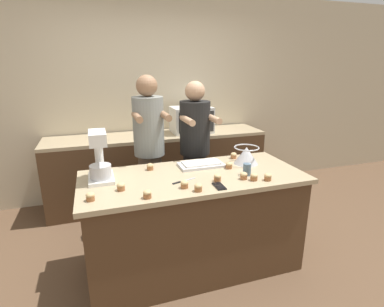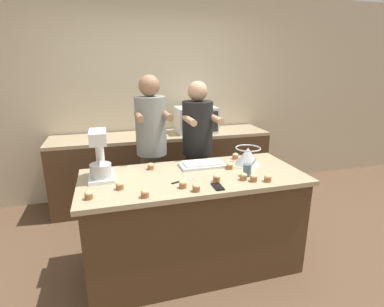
{
  "view_description": "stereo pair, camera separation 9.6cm",
  "coord_description": "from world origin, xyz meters",
  "px_view_note": "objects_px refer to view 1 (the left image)",
  "views": [
    {
      "loc": [
        -0.76,
        -2.27,
        1.81
      ],
      "look_at": [
        0.0,
        0.04,
        1.07
      ],
      "focal_mm": 28.0,
      "sensor_mm": 36.0,
      "label": 1
    },
    {
      "loc": [
        -0.67,
        -2.3,
        1.81
      ],
      "look_at": [
        0.0,
        0.04,
        1.07
      ],
      "focal_mm": 28.0,
      "sensor_mm": 36.0,
      "label": 2
    }
  ],
  "objects_px": {
    "microwave_oven": "(192,120)",
    "cupcake_3": "(268,177)",
    "cupcake_6": "(234,155)",
    "cupcake_10": "(229,165)",
    "cupcake_1": "(254,177)",
    "cupcake_0": "(150,167)",
    "baking_tray": "(201,164)",
    "cupcake_5": "(90,197)",
    "person_right": "(195,153)",
    "knife": "(183,181)",
    "cupcake_2": "(244,176)",
    "cupcake_11": "(121,187)",
    "mixing_bowl": "(246,155)",
    "person_left": "(150,153)",
    "stand_mixer": "(99,159)",
    "cell_phone": "(219,186)",
    "cupcake_7": "(147,194)",
    "cupcake_8": "(217,177)",
    "cupcake_4": "(184,184)",
    "drinking_glass": "(247,169)"
  },
  "relations": [
    {
      "from": "cupcake_8",
      "to": "cupcake_11",
      "type": "height_order",
      "value": "same"
    },
    {
      "from": "person_left",
      "to": "cupcake_7",
      "type": "bearing_deg",
      "value": -101.36
    },
    {
      "from": "baking_tray",
      "to": "cupcake_5",
      "type": "relative_size",
      "value": 6.72
    },
    {
      "from": "cupcake_4",
      "to": "cupcake_10",
      "type": "bearing_deg",
      "value": 30.16
    },
    {
      "from": "person_right",
      "to": "cupcake_0",
      "type": "height_order",
      "value": "person_right"
    },
    {
      "from": "cupcake_1",
      "to": "cupcake_8",
      "type": "bearing_deg",
      "value": 164.64
    },
    {
      "from": "knife",
      "to": "cupcake_2",
      "type": "height_order",
      "value": "cupcake_2"
    },
    {
      "from": "mixing_bowl",
      "to": "baking_tray",
      "type": "relative_size",
      "value": 0.58
    },
    {
      "from": "person_right",
      "to": "cupcake_10",
      "type": "bearing_deg",
      "value": -80.76
    },
    {
      "from": "mixing_bowl",
      "to": "cupcake_11",
      "type": "xyz_separation_m",
      "value": [
        -1.19,
        -0.27,
        -0.06
      ]
    },
    {
      "from": "person_left",
      "to": "stand_mixer",
      "type": "bearing_deg",
      "value": -131.21
    },
    {
      "from": "knife",
      "to": "cupcake_6",
      "type": "distance_m",
      "value": 0.79
    },
    {
      "from": "cell_phone",
      "to": "cupcake_3",
      "type": "xyz_separation_m",
      "value": [
        0.43,
        -0.0,
        0.03
      ]
    },
    {
      "from": "drinking_glass",
      "to": "cupcake_0",
      "type": "height_order",
      "value": "drinking_glass"
    },
    {
      "from": "stand_mixer",
      "to": "cupcake_2",
      "type": "xyz_separation_m",
      "value": [
        1.11,
        -0.35,
        -0.15
      ]
    },
    {
      "from": "cupcake_7",
      "to": "person_right",
      "type": "bearing_deg",
      "value": 55.7
    },
    {
      "from": "mixing_bowl",
      "to": "microwave_oven",
      "type": "distance_m",
      "value": 1.33
    },
    {
      "from": "cupcake_8",
      "to": "cupcake_2",
      "type": "bearing_deg",
      "value": -7.6
    },
    {
      "from": "cupcake_1",
      "to": "cupcake_8",
      "type": "height_order",
      "value": "same"
    },
    {
      "from": "cupcake_3",
      "to": "cupcake_6",
      "type": "distance_m",
      "value": 0.62
    },
    {
      "from": "cupcake_4",
      "to": "cupcake_0",
      "type": "bearing_deg",
      "value": 109.81
    },
    {
      "from": "stand_mixer",
      "to": "cupcake_2",
      "type": "height_order",
      "value": "stand_mixer"
    },
    {
      "from": "drinking_glass",
      "to": "cupcake_5",
      "type": "relative_size",
      "value": 1.68
    },
    {
      "from": "stand_mixer",
      "to": "cupcake_7",
      "type": "relative_size",
      "value": 6.67
    },
    {
      "from": "baking_tray",
      "to": "cupcake_6",
      "type": "relative_size",
      "value": 6.72
    },
    {
      "from": "cupcake_0",
      "to": "cupcake_3",
      "type": "relative_size",
      "value": 1.0
    },
    {
      "from": "knife",
      "to": "cupcake_3",
      "type": "distance_m",
      "value": 0.69
    },
    {
      "from": "drinking_glass",
      "to": "cupcake_10",
      "type": "height_order",
      "value": "drinking_glass"
    },
    {
      "from": "cupcake_7",
      "to": "cupcake_8",
      "type": "distance_m",
      "value": 0.61
    },
    {
      "from": "mixing_bowl",
      "to": "cupcake_7",
      "type": "relative_size",
      "value": 3.89
    },
    {
      "from": "person_left",
      "to": "knife",
      "type": "bearing_deg",
      "value": -81.98
    },
    {
      "from": "baking_tray",
      "to": "cupcake_3",
      "type": "xyz_separation_m",
      "value": [
        0.4,
        -0.5,
        0.01
      ]
    },
    {
      "from": "drinking_glass",
      "to": "cupcake_0",
      "type": "relative_size",
      "value": 1.68
    },
    {
      "from": "person_right",
      "to": "cupcake_5",
      "type": "bearing_deg",
      "value": -138.78
    },
    {
      "from": "cupcake_1",
      "to": "cupcake_0",
      "type": "bearing_deg",
      "value": 145.91
    },
    {
      "from": "person_right",
      "to": "cupcake_3",
      "type": "xyz_separation_m",
      "value": [
        0.28,
        -1.01,
        0.06
      ]
    },
    {
      "from": "person_left",
      "to": "cupcake_8",
      "type": "height_order",
      "value": "person_left"
    },
    {
      "from": "baking_tray",
      "to": "cupcake_2",
      "type": "height_order",
      "value": "cupcake_2"
    },
    {
      "from": "cupcake_7",
      "to": "knife",
      "type": "bearing_deg",
      "value": 33.72
    },
    {
      "from": "cupcake_7",
      "to": "baking_tray",
      "type": "bearing_deg",
      "value": 41.52
    },
    {
      "from": "microwave_oven",
      "to": "cupcake_1",
      "type": "height_order",
      "value": "microwave_oven"
    },
    {
      "from": "cupcake_4",
      "to": "cupcake_6",
      "type": "xyz_separation_m",
      "value": [
        0.68,
        0.56,
        0.0
      ]
    },
    {
      "from": "baking_tray",
      "to": "cupcake_4",
      "type": "distance_m",
      "value": 0.53
    },
    {
      "from": "person_right",
      "to": "cupcake_6",
      "type": "bearing_deg",
      "value": -54.58
    },
    {
      "from": "microwave_oven",
      "to": "cupcake_10",
      "type": "distance_m",
      "value": 1.41
    },
    {
      "from": "knife",
      "to": "cupcake_6",
      "type": "bearing_deg",
      "value": 33.16
    },
    {
      "from": "microwave_oven",
      "to": "cupcake_3",
      "type": "height_order",
      "value": "microwave_oven"
    },
    {
      "from": "cupcake_11",
      "to": "cupcake_0",
      "type": "bearing_deg",
      "value": 52.47
    },
    {
      "from": "cupcake_6",
      "to": "cupcake_10",
      "type": "distance_m",
      "value": 0.31
    },
    {
      "from": "cupcake_4",
      "to": "cupcake_3",
      "type": "bearing_deg",
      "value": -5.29
    }
  ]
}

